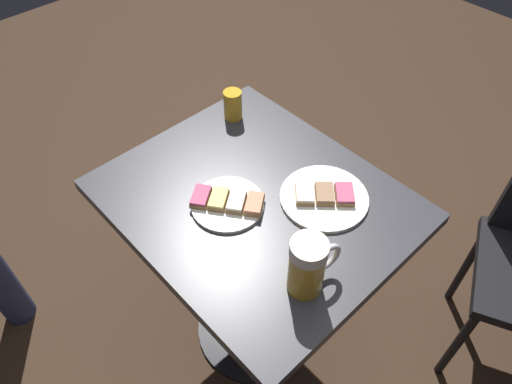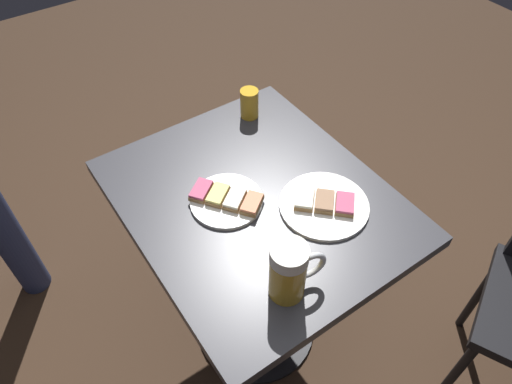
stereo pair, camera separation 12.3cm
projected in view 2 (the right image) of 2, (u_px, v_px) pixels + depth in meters
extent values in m
plane|color=#382619|center=(256.00, 327.00, 1.81)|extent=(6.00, 6.00, 0.00)
cylinder|color=black|center=(256.00, 326.00, 1.80)|extent=(0.44, 0.44, 0.01)
cylinder|color=black|center=(256.00, 274.00, 1.53)|extent=(0.09, 0.09, 0.72)
cube|color=#333338|center=(256.00, 201.00, 1.26)|extent=(0.77, 0.65, 0.04)
cylinder|color=white|center=(227.00, 201.00, 1.24)|extent=(0.19, 0.19, 0.01)
cube|color=#9E7547|center=(252.00, 205.00, 1.21)|extent=(0.08, 0.08, 0.01)
cube|color=#EA8E66|center=(252.00, 202.00, 1.21)|extent=(0.07, 0.08, 0.01)
cube|color=#9E7547|center=(235.00, 200.00, 1.22)|extent=(0.08, 0.08, 0.01)
cube|color=white|center=(235.00, 198.00, 1.22)|extent=(0.07, 0.08, 0.01)
cube|color=#9E7547|center=(218.00, 196.00, 1.23)|extent=(0.08, 0.08, 0.01)
cube|color=#EFE07A|center=(218.00, 193.00, 1.23)|extent=(0.07, 0.08, 0.01)
cube|color=#9E7547|center=(201.00, 191.00, 1.24)|extent=(0.08, 0.08, 0.01)
cube|color=#BC4C70|center=(201.00, 189.00, 1.24)|extent=(0.07, 0.08, 0.01)
cylinder|color=white|center=(324.00, 205.00, 1.23)|extent=(0.23, 0.23, 0.01)
cube|color=#9E7547|center=(345.00, 205.00, 1.21)|extent=(0.09, 0.09, 0.01)
cube|color=#BC4C70|center=(345.00, 202.00, 1.20)|extent=(0.08, 0.08, 0.01)
cube|color=#9E7547|center=(324.00, 202.00, 1.22)|extent=(0.09, 0.09, 0.01)
cube|color=#997051|center=(325.00, 200.00, 1.21)|extent=(0.08, 0.08, 0.01)
cube|color=#9E7547|center=(304.00, 200.00, 1.22)|extent=(0.09, 0.09, 0.01)
cube|color=white|center=(305.00, 197.00, 1.22)|extent=(0.08, 0.08, 0.01)
cylinder|color=gold|center=(287.00, 276.00, 1.02)|extent=(0.08, 0.08, 0.12)
cylinder|color=white|center=(289.00, 255.00, 0.96)|extent=(0.08, 0.08, 0.03)
torus|color=silver|center=(309.00, 266.00, 1.02)|extent=(0.03, 0.08, 0.08)
cylinder|color=gold|center=(249.00, 104.00, 1.45)|extent=(0.06, 0.06, 0.09)
cylinder|color=black|center=(455.00, 373.00, 1.47)|extent=(0.03, 0.03, 0.43)
cylinder|color=black|center=(478.00, 295.00, 1.66)|extent=(0.03, 0.03, 0.43)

